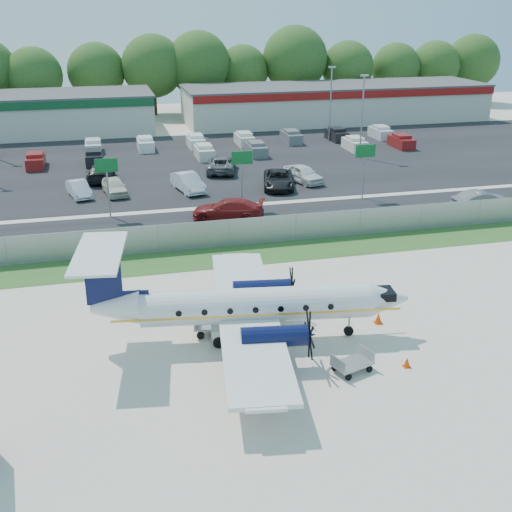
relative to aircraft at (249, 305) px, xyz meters
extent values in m
plane|color=beige|center=(1.78, -0.23, -2.00)|extent=(170.00, 170.00, 0.00)
cube|color=#2D561E|center=(1.78, 11.77, -1.99)|extent=(170.00, 4.00, 0.02)
cube|color=black|center=(1.78, 18.77, -1.99)|extent=(170.00, 8.00, 0.02)
cube|color=black|center=(1.78, 39.77, -1.99)|extent=(170.00, 32.00, 0.02)
cube|color=gray|center=(1.78, 13.77, -1.00)|extent=(120.00, 0.02, 1.90)
cube|color=gray|center=(1.78, 13.77, -0.02)|extent=(120.00, 0.06, 0.06)
cube|color=gray|center=(1.78, 13.77, -1.95)|extent=(120.00, 0.06, 0.06)
cube|color=beige|center=(27.78, 61.77, 0.50)|extent=(44.00, 12.00, 5.00)
cube|color=#474749|center=(27.78, 61.77, 3.12)|extent=(44.40, 12.40, 0.24)
cube|color=maroon|center=(27.78, 55.67, 2.50)|extent=(44.00, 0.20, 1.00)
cylinder|color=gray|center=(-6.22, 22.77, 0.50)|extent=(0.14, 0.14, 5.00)
cube|color=#0C5923|center=(-6.22, 22.62, 2.30)|extent=(1.80, 0.08, 1.10)
cylinder|color=gray|center=(4.78, 22.77, 0.50)|extent=(0.14, 0.14, 5.00)
cube|color=#0C5923|center=(4.78, 22.62, 2.30)|extent=(1.80, 0.08, 1.10)
cylinder|color=gray|center=(15.78, 22.77, 0.50)|extent=(0.14, 0.14, 5.00)
cube|color=#0C5923|center=(15.78, 22.62, 2.30)|extent=(1.80, 0.08, 1.10)
cylinder|color=gray|center=(21.78, 37.77, 2.50)|extent=(0.18, 0.18, 9.00)
cube|color=gray|center=(21.78, 37.77, 7.00)|extent=(0.90, 0.35, 0.18)
cylinder|color=gray|center=(21.78, 47.77, 2.50)|extent=(0.18, 0.18, 9.00)
cube|color=gray|center=(21.78, 47.77, 7.00)|extent=(0.90, 0.35, 0.18)
cylinder|color=silver|center=(0.37, -0.05, 0.00)|extent=(11.76, 3.42, 1.77)
cone|color=silver|center=(7.13, -1.03, 0.00)|extent=(2.28, 2.04, 1.77)
cone|color=silver|center=(-6.58, 0.95, 0.19)|extent=(2.65, 2.10, 1.77)
cube|color=black|center=(6.95, -1.01, 0.32)|extent=(1.00, 1.32, 0.42)
cube|color=silver|center=(-0.09, 0.01, -0.51)|extent=(5.29, 16.63, 0.20)
cylinder|color=#080D33|center=(0.53, -2.80, -0.37)|extent=(3.28, 1.47, 1.02)
cylinder|color=#080D33|center=(1.31, 2.54, -0.37)|extent=(3.28, 1.47, 1.02)
cube|color=#080D33|center=(-7.04, 1.02, 1.77)|extent=(1.77, 0.42, 2.70)
cube|color=silver|center=(-7.14, 1.03, 3.12)|extent=(3.04, 6.03, 0.13)
cylinder|color=gray|center=(5.16, -0.75, -1.40)|extent=(0.11, 0.11, 1.21)
cylinder|color=black|center=(5.16, -0.75, -1.74)|extent=(0.54, 0.24, 0.52)
cylinder|color=black|center=(-0.48, -2.66, -1.70)|extent=(0.64, 0.45, 0.60)
cylinder|color=black|center=(0.29, 2.68, -1.70)|extent=(0.64, 0.45, 0.60)
cube|color=silver|center=(-0.74, 0.28, -1.47)|extent=(2.56, 1.72, 0.67)
cube|color=silver|center=(-0.26, 0.22, -0.94)|extent=(1.20, 1.37, 0.48)
cube|color=black|center=(0.17, 0.17, -0.93)|extent=(0.30, 1.07, 0.38)
cylinder|color=black|center=(-1.69, -0.36, -1.71)|extent=(0.60, 0.28, 0.58)
cylinder|color=black|center=(-1.51, 1.13, -1.71)|extent=(0.60, 0.28, 0.58)
cylinder|color=black|center=(0.03, -0.57, -1.71)|extent=(0.60, 0.28, 0.58)
cylinder|color=black|center=(0.21, 0.92, -1.71)|extent=(0.60, 0.28, 0.58)
cube|color=gray|center=(-1.50, 1.11, -1.49)|extent=(2.54, 1.91, 0.14)
cube|color=gray|center=(-2.54, 1.40, -1.15)|extent=(0.45, 1.33, 0.68)
cube|color=gray|center=(-0.47, 0.82, -1.15)|extent=(0.45, 1.33, 0.68)
cylinder|color=black|center=(-2.43, 0.73, -1.80)|extent=(0.43, 0.24, 0.41)
cylinder|color=black|center=(-2.10, 1.93, -1.80)|extent=(0.43, 0.24, 0.41)
cylinder|color=black|center=(-0.91, 0.30, -1.80)|extent=(0.43, 0.24, 0.41)
cylinder|color=black|center=(-0.57, 1.50, -1.80)|extent=(0.43, 0.24, 0.41)
cube|color=gray|center=(4.00, -4.10, -1.59)|extent=(2.10, 1.64, 0.11)
cube|color=gray|center=(3.17, -4.38, -1.31)|extent=(0.43, 1.07, 0.55)
cube|color=gray|center=(4.82, -3.82, -1.31)|extent=(0.43, 1.07, 0.55)
cylinder|color=black|center=(3.56, -4.79, -1.84)|extent=(0.35, 0.21, 0.33)
cylinder|color=black|center=(3.23, -3.83, -1.84)|extent=(0.35, 0.21, 0.33)
cylinder|color=black|center=(4.77, -4.37, -1.84)|extent=(0.35, 0.21, 0.33)
cylinder|color=black|center=(4.44, -3.41, -1.84)|extent=(0.35, 0.21, 0.33)
cone|color=#D83C06|center=(7.24, 0.16, -1.69)|extent=(0.41, 0.41, 0.62)
cube|color=#D83C06|center=(7.24, 0.16, -1.98)|extent=(0.43, 0.43, 0.03)
cone|color=#D83C06|center=(6.70, -4.36, -1.74)|extent=(0.34, 0.34, 0.52)
cube|color=#D83C06|center=(6.70, -4.36, -1.99)|extent=(0.36, 0.36, 0.03)
cone|color=#D83C06|center=(-2.62, 3.99, -1.72)|extent=(0.38, 0.38, 0.56)
cube|color=#D83C06|center=(-2.62, 3.99, -1.99)|extent=(0.40, 0.40, 0.03)
imported|color=maroon|center=(2.97, 19.76, -2.00)|extent=(6.20, 4.19, 1.67)
imported|color=#595B5E|center=(24.06, 16.96, -2.00)|extent=(5.08, 1.88, 1.66)
imported|color=silver|center=(-8.71, 29.41, -2.00)|extent=(2.49, 4.57, 1.43)
imported|color=beige|center=(-5.58, 29.32, -2.00)|extent=(2.47, 4.75, 1.55)
imported|color=silver|center=(1.08, 28.81, -2.00)|extent=(2.84, 5.36, 1.68)
imported|color=black|center=(9.47, 27.90, -2.00)|extent=(4.06, 6.36, 1.63)
imported|color=silver|center=(12.35, 29.25, -2.00)|extent=(3.39, 5.34, 1.69)
imported|color=black|center=(-6.66, 34.80, -2.00)|extent=(3.11, 5.96, 1.65)
imported|color=#595B5E|center=(5.44, 35.25, -2.00)|extent=(4.14, 6.53, 1.68)
camera|label=1|loc=(-6.74, -28.42, 14.21)|focal=45.00mm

